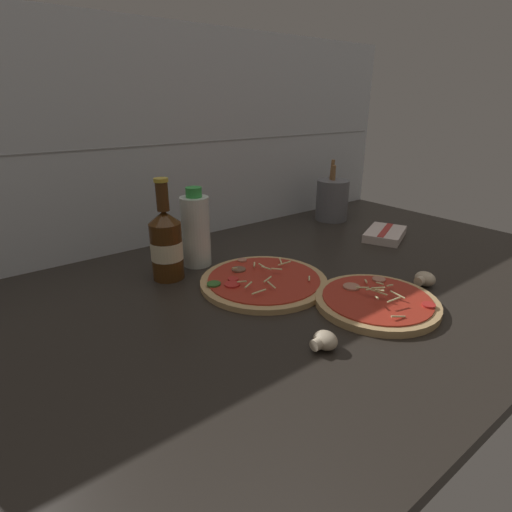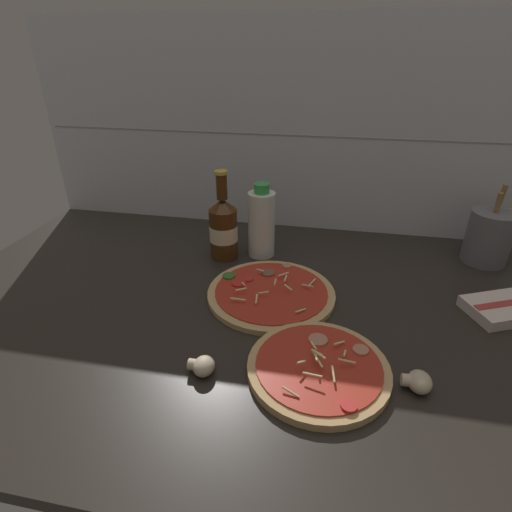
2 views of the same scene
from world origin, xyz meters
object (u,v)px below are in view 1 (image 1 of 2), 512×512
object	(u,v)px
mushroom_right	(324,341)
utensil_crock	(332,200)
pizza_far	(263,281)
mushroom_left	(424,279)
dish_towel	(385,234)
beer_bottle	(166,244)
pizza_near	(376,301)
oil_bottle	(196,230)

from	to	relation	value
mushroom_right	utensil_crock	xyz separation A→B (cm)	(59.22, 52.34, 5.40)
pizza_far	utensil_crock	distance (cm)	58.33
pizza_far	mushroom_left	world-z (taller)	pizza_far
utensil_crock	dish_towel	bearing A→B (deg)	-95.60
beer_bottle	mushroom_left	xyz separation A→B (cm)	(42.96, -38.87, -6.78)
dish_towel	pizza_near	bearing A→B (deg)	-146.64
beer_bottle	oil_bottle	xyz separation A→B (cm)	(9.41, 3.04, 0.62)
oil_bottle	dish_towel	xyz separation A→B (cm)	(54.91, -16.47, -7.78)
dish_towel	pizza_far	bearing A→B (deg)	-176.60
pizza_near	utensil_crock	world-z (taller)	utensil_crock
pizza_far	oil_bottle	xyz separation A→B (cm)	(-5.72, 19.38, 8.24)
pizza_far	utensil_crock	size ratio (longest dim) A/B	1.41
oil_bottle	utensil_crock	distance (cm)	57.73
pizza_near	mushroom_left	size ratio (longest dim) A/B	5.10
mushroom_right	utensil_crock	world-z (taller)	utensil_crock
mushroom_right	dish_towel	size ratio (longest dim) A/B	0.25
utensil_crock	mushroom_right	bearing A→B (deg)	-138.53
mushroom_right	dish_towel	distance (cm)	63.69
oil_bottle	mushroom_left	world-z (taller)	oil_bottle
beer_bottle	pizza_near	bearing A→B (deg)	-54.76
mushroom_left	mushroom_right	distance (cm)	35.67
beer_bottle	mushroom_right	distance (cm)	43.24
pizza_near	utensil_crock	size ratio (longest dim) A/B	1.22
mushroom_right	dish_towel	world-z (taller)	mushroom_right
utensil_crock	dish_towel	size ratio (longest dim) A/B	1.10
mushroom_left	utensil_crock	size ratio (longest dim) A/B	0.24
mushroom_right	dish_towel	xyz separation A→B (cm)	(56.89, 28.61, -0.32)
oil_bottle	mushroom_right	world-z (taller)	oil_bottle
pizza_far	beer_bottle	xyz separation A→B (cm)	(-15.13, 16.35, 7.62)
mushroom_left	oil_bottle	bearing A→B (deg)	128.68
pizza_far	dish_towel	bearing A→B (deg)	3.40
mushroom_left	mushroom_right	size ratio (longest dim) A/B	1.05
pizza_near	beer_bottle	size ratio (longest dim) A/B	1.06
oil_bottle	beer_bottle	bearing A→B (deg)	-162.11
mushroom_right	beer_bottle	bearing A→B (deg)	100.01
beer_bottle	mushroom_right	bearing A→B (deg)	-79.99
beer_bottle	utensil_crock	size ratio (longest dim) A/B	1.15
pizza_near	pizza_far	bearing A→B (deg)	118.43
mushroom_left	dish_towel	size ratio (longest dim) A/B	0.26
mushroom_left	dish_towel	distance (cm)	33.22
utensil_crock	beer_bottle	bearing A→B (deg)	-171.22
mushroom_right	pizza_near	bearing A→B (deg)	11.55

